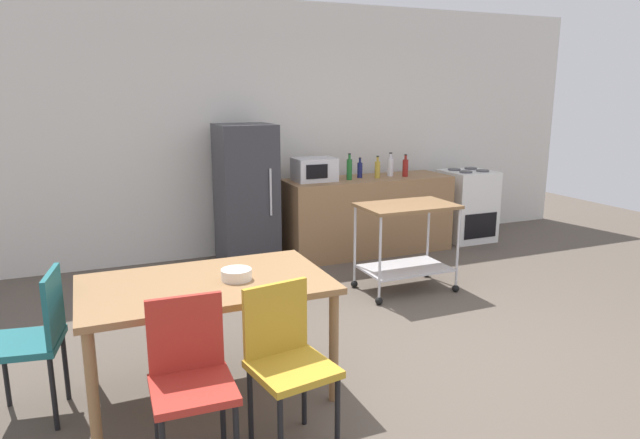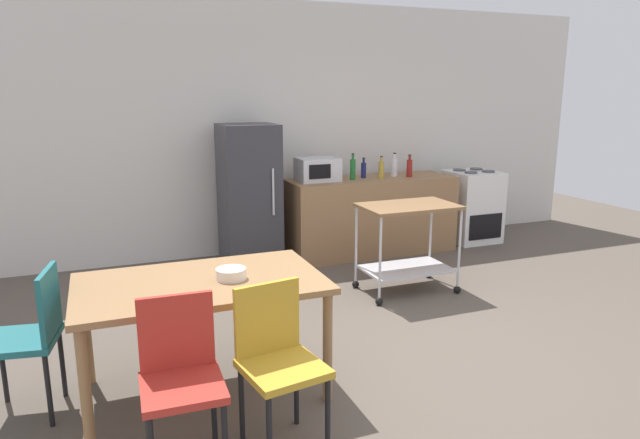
{
  "view_description": "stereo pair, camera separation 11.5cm",
  "coord_description": "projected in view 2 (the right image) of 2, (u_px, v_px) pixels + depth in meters",
  "views": [
    {
      "loc": [
        -2.18,
        -3.2,
        1.89
      ],
      "look_at": [
        -0.31,
        1.2,
        0.8
      ],
      "focal_mm": 31.62,
      "sensor_mm": 36.0,
      "label": 1
    },
    {
      "loc": [
        -2.08,
        -3.24,
        1.89
      ],
      "look_at": [
        -0.31,
        1.2,
        0.8
      ],
      "focal_mm": 31.62,
      "sensor_mm": 36.0,
      "label": 2
    }
  ],
  "objects": [
    {
      "name": "back_wall",
      "position": [
        282.0,
        129.0,
        6.68
      ],
      "size": [
        8.4,
        0.12,
        2.9
      ],
      "primitive_type": "cube",
      "color": "silver",
      "rests_on": "ground_plane"
    },
    {
      "name": "bottle_vinegar",
      "position": [
        381.0,
        169.0,
        6.54
      ],
      "size": [
        0.06,
        0.06,
        0.26
      ],
      "color": "gold",
      "rests_on": "kitchen_counter"
    },
    {
      "name": "dining_table",
      "position": [
        201.0,
        293.0,
        3.49
      ],
      "size": [
        1.5,
        0.9,
        0.75
      ],
      "color": "olive",
      "rests_on": "ground_plane"
    },
    {
      "name": "chair_teal",
      "position": [
        31.0,
        332.0,
        3.28
      ],
      "size": [
        0.46,
        0.46,
        0.89
      ],
      "rotation": [
        0.0,
        0.0,
        -1.74
      ],
      "color": "#1E666B",
      "rests_on": "ground_plane"
    },
    {
      "name": "microwave",
      "position": [
        318.0,
        169.0,
        6.34
      ],
      "size": [
        0.46,
        0.35,
        0.26
      ],
      "color": "silver",
      "rests_on": "kitchen_counter"
    },
    {
      "name": "chair_red",
      "position": [
        181.0,
        373.0,
        2.81
      ],
      "size": [
        0.41,
        0.41,
        0.89
      ],
      "rotation": [
        0.0,
        0.0,
        -0.04
      ],
      "color": "#B72D23",
      "rests_on": "ground_plane"
    },
    {
      "name": "stove_oven",
      "position": [
        472.0,
        206.0,
        7.22
      ],
      "size": [
        0.6,
        0.61,
        0.92
      ],
      "color": "white",
      "rests_on": "ground_plane"
    },
    {
      "name": "bottle_wine",
      "position": [
        409.0,
        168.0,
        6.65
      ],
      "size": [
        0.07,
        0.07,
        0.26
      ],
      "color": "maroon",
      "rests_on": "kitchen_counter"
    },
    {
      "name": "chair_mustard",
      "position": [
        277.0,
        355.0,
        2.99
      ],
      "size": [
        0.46,
        0.46,
        0.89
      ],
      "rotation": [
        0.0,
        0.0,
        0.17
      ],
      "color": "gold",
      "rests_on": "ground_plane"
    },
    {
      "name": "kitchen_counter",
      "position": [
        371.0,
        215.0,
        6.68
      ],
      "size": [
        2.0,
        0.64,
        0.9
      ],
      "primitive_type": "cube",
      "color": "olive",
      "rests_on": "ground_plane"
    },
    {
      "name": "bottle_hot_sauce",
      "position": [
        364.0,
        170.0,
        6.57
      ],
      "size": [
        0.06,
        0.06,
        0.24
      ],
      "color": "navy",
      "rests_on": "kitchen_counter"
    },
    {
      "name": "bottle_olive_oil",
      "position": [
        353.0,
        169.0,
        6.42
      ],
      "size": [
        0.06,
        0.06,
        0.3
      ],
      "color": "#1E6628",
      "rests_on": "kitchen_counter"
    },
    {
      "name": "ground_plane",
      "position": [
        420.0,
        357.0,
        4.1
      ],
      "size": [
        12.0,
        12.0,
        0.0
      ],
      "primitive_type": "plane",
      "color": "brown"
    },
    {
      "name": "kitchen_cart",
      "position": [
        408.0,
        233.0,
        5.35
      ],
      "size": [
        0.91,
        0.57,
        0.85
      ],
      "color": "brown",
      "rests_on": "ground_plane"
    },
    {
      "name": "refrigerator",
      "position": [
        249.0,
        195.0,
        6.18
      ],
      "size": [
        0.6,
        0.63,
        1.55
      ],
      "color": "#333338",
      "rests_on": "ground_plane"
    },
    {
      "name": "fruit_bowl",
      "position": [
        231.0,
        274.0,
        3.49
      ],
      "size": [
        0.19,
        0.19,
        0.07
      ],
      "primitive_type": "cylinder",
      "color": "white",
      "rests_on": "dining_table"
    },
    {
      "name": "bottle_sparkling_water",
      "position": [
        394.0,
        167.0,
        6.69
      ],
      "size": [
        0.07,
        0.07,
        0.28
      ],
      "color": "silver",
      "rests_on": "kitchen_counter"
    }
  ]
}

